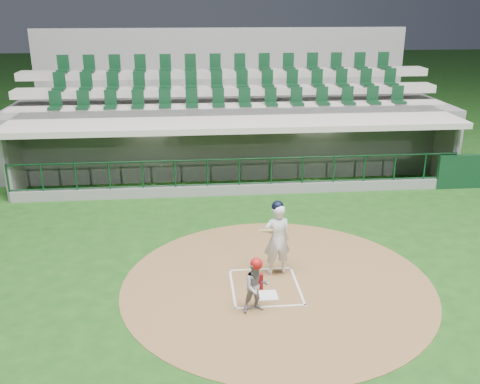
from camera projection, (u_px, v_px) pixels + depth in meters
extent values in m
plane|color=#153E11|center=(263.00, 281.00, 12.54)|extent=(120.00, 120.00, 0.00)
cylinder|color=brown|center=(277.00, 284.00, 12.38)|extent=(7.20, 7.20, 0.01)
cube|color=white|center=(268.00, 295.00, 11.88)|extent=(0.43, 0.43, 0.02)
cube|color=white|center=(233.00, 288.00, 12.19)|extent=(0.05, 1.80, 0.01)
cube|color=white|center=(297.00, 285.00, 12.32)|extent=(0.05, 1.80, 0.01)
cube|color=white|center=(260.00, 269.00, 13.05)|extent=(1.55, 0.05, 0.01)
cube|color=white|center=(271.00, 306.00, 11.46)|extent=(1.55, 0.05, 0.01)
cube|color=gray|center=(236.00, 194.00, 19.75)|extent=(15.00, 3.00, 0.10)
cube|color=slate|center=(232.00, 147.00, 20.78)|extent=(15.00, 0.20, 2.70)
cube|color=#AAA797|center=(232.00, 141.00, 20.58)|extent=(13.50, 0.04, 0.90)
cube|color=slate|center=(21.00, 164.00, 18.61)|extent=(0.20, 3.00, 2.70)
cube|color=slate|center=(435.00, 153.00, 19.95)|extent=(0.20, 3.00, 2.70)
cube|color=#ACA59B|center=(236.00, 120.00, 18.56)|extent=(15.40, 3.50, 0.20)
cube|color=slate|center=(239.00, 190.00, 18.06)|extent=(15.00, 0.15, 0.40)
cube|color=black|center=(239.00, 145.00, 17.53)|extent=(15.00, 0.01, 0.95)
cube|color=brown|center=(233.00, 178.00, 20.64)|extent=(12.75, 0.40, 0.45)
cube|color=white|center=(149.00, 124.00, 18.57)|extent=(1.30, 0.35, 0.04)
cube|color=white|center=(319.00, 120.00, 19.10)|extent=(1.30, 0.35, 0.04)
cube|color=black|center=(463.00, 172.00, 18.56)|extent=(1.80, 0.18, 1.20)
imported|color=#9D1310|center=(73.00, 170.00, 19.48)|extent=(1.30, 1.05, 1.76)
imported|color=#B31A13|center=(182.00, 166.00, 19.85)|extent=(1.17, 0.78, 1.84)
imported|color=#AE1212|center=(290.00, 163.00, 20.39)|extent=(0.89, 0.64, 1.72)
imported|color=#B01A13|center=(352.00, 161.00, 20.46)|extent=(1.70, 0.59, 1.81)
cube|color=slate|center=(229.00, 129.00, 22.22)|extent=(17.00, 6.50, 2.50)
cube|color=#A9A398|center=(231.00, 109.00, 20.43)|extent=(16.60, 0.95, 0.30)
cube|color=#9C978D|center=(229.00, 90.00, 21.13)|extent=(16.60, 0.95, 0.30)
cube|color=gray|center=(227.00, 73.00, 21.84)|extent=(16.60, 0.95, 0.30)
cube|color=slate|center=(223.00, 84.00, 24.90)|extent=(17.00, 0.25, 5.05)
imported|color=white|center=(277.00, 239.00, 12.57)|extent=(0.70, 0.51, 1.78)
sphere|color=black|center=(278.00, 207.00, 12.29)|extent=(0.28, 0.28, 0.28)
cylinder|color=tan|center=(268.00, 231.00, 12.20)|extent=(0.58, 0.79, 0.39)
imported|color=gray|center=(256.00, 287.00, 11.12)|extent=(0.64, 0.55, 1.16)
sphere|color=#B21313|center=(256.00, 264.00, 10.94)|extent=(0.26, 0.26, 0.26)
cube|color=maroon|center=(255.00, 282.00, 11.25)|extent=(0.32, 0.10, 0.35)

